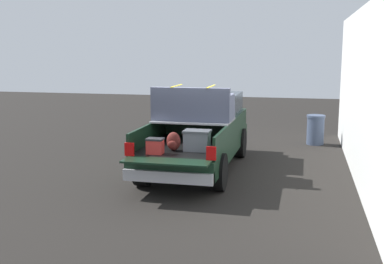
{
  "coord_description": "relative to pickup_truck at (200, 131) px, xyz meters",
  "views": [
    {
      "loc": [
        -11.98,
        -2.7,
        3.1
      ],
      "look_at": [
        -0.6,
        0.0,
        1.1
      ],
      "focal_mm": 44.98,
      "sensor_mm": 36.0,
      "label": 1
    }
  ],
  "objects": [
    {
      "name": "pickup_truck",
      "position": [
        0.0,
        0.0,
        0.0
      ],
      "size": [
        6.05,
        2.06,
        2.23
      ],
      "color": "black",
      "rests_on": "ground_plane"
    },
    {
      "name": "building_facade",
      "position": [
        -0.0,
        -4.08,
        1.07
      ],
      "size": [
        11.49,
        0.36,
        4.1
      ],
      "primitive_type": "cube",
      "color": "white",
      "rests_on": "ground_plane"
    },
    {
      "name": "ground_plane",
      "position": [
        -0.37,
        0.0,
        -0.98
      ],
      "size": [
        40.0,
        40.0,
        0.0
      ],
      "primitive_type": "plane",
      "color": "black"
    },
    {
      "name": "trash_can",
      "position": [
        3.87,
        -3.06,
        -0.48
      ],
      "size": [
        0.6,
        0.6,
        0.98
      ],
      "color": "#3F4C66",
      "rests_on": "ground_plane"
    }
  ]
}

